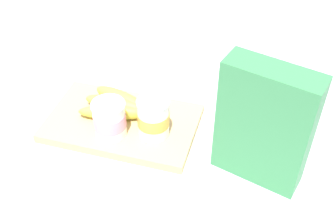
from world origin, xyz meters
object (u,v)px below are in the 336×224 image
object	(u,v)px
cereal_box	(264,126)
yogurt_cup_front	(153,118)
yogurt_cup_back	(110,119)
banana_bunch	(118,105)
cutting_board	(122,123)

from	to	relation	value
cereal_box	yogurt_cup_front	distance (m)	0.24
yogurt_cup_back	banana_bunch	size ratio (longest dim) A/B	0.50
cereal_box	banana_bunch	distance (m)	0.36
yogurt_cup_front	banana_bunch	bearing A→B (deg)	-25.29
yogurt_cup_back	banana_bunch	bearing A→B (deg)	-81.37
cereal_box	yogurt_cup_front	world-z (taller)	cereal_box
cutting_board	yogurt_cup_back	world-z (taller)	yogurt_cup_back
cereal_box	banana_bunch	size ratio (longest dim) A/B	1.57
cutting_board	cereal_box	world-z (taller)	cereal_box
cutting_board	yogurt_cup_front	world-z (taller)	yogurt_cup_front
cutting_board	yogurt_cup_front	xyz separation A→B (m)	(-0.08, 0.02, 0.06)
cutting_board	cereal_box	size ratio (longest dim) A/B	1.31
cereal_box	yogurt_cup_back	xyz separation A→B (m)	(0.32, -0.01, -0.07)
yogurt_cup_back	banana_bunch	xyz separation A→B (m)	(0.01, -0.07, -0.02)
cutting_board	yogurt_cup_back	xyz separation A→B (m)	(0.01, 0.05, 0.05)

